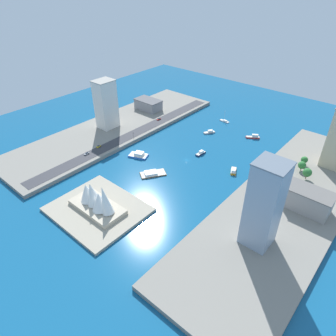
% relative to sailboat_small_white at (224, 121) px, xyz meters
% --- Properties ---
extents(ground_plane, '(440.00, 440.00, 0.00)m').
position_rel_sailboat_small_white_xyz_m(ground_plane, '(-16.75, 89.60, -0.86)').
color(ground_plane, '#145684').
extents(quay_west, '(70.00, 240.00, 3.38)m').
position_rel_sailboat_small_white_xyz_m(quay_west, '(-108.45, 89.60, 0.83)').
color(quay_west, gray).
rests_on(quay_west, ground_plane).
extents(quay_east, '(70.00, 240.00, 3.38)m').
position_rel_sailboat_small_white_xyz_m(quay_east, '(74.95, 89.60, 0.83)').
color(quay_east, gray).
rests_on(quay_east, ground_plane).
extents(peninsula_point, '(61.94, 52.79, 2.00)m').
position_rel_sailboat_small_white_xyz_m(peninsula_point, '(-10.21, 182.02, 0.14)').
color(peninsula_point, '#A89E89').
rests_on(peninsula_point, ground_plane).
extents(road_strip, '(12.64, 228.00, 0.15)m').
position_rel_sailboat_small_white_xyz_m(road_strip, '(50.02, 89.60, 2.60)').
color(road_strip, '#38383D').
rests_on(road_strip, quay_east).
extents(sailboat_small_white, '(11.81, 4.19, 12.24)m').
position_rel_sailboat_small_white_xyz_m(sailboat_small_white, '(0.00, 0.00, 0.00)').
color(sailboat_small_white, white).
rests_on(sailboat_small_white, ground_plane).
extents(catamaran_blue, '(18.90, 14.87, 4.31)m').
position_rel_sailboat_small_white_xyz_m(catamaran_blue, '(19.76, 112.44, 0.67)').
color(catamaran_blue, blue).
rests_on(catamaran_blue, ground_plane).
extents(barge_flat_brown, '(19.26, 22.50, 2.76)m').
position_rel_sailboat_small_white_xyz_m(barge_flat_brown, '(-8.94, 125.28, 0.18)').
color(barge_flat_brown, brown).
rests_on(barge_flat_brown, ground_plane).
extents(yacht_sleek_gray, '(9.27, 11.87, 3.07)m').
position_rel_sailboat_small_white_xyz_m(yacht_sleek_gray, '(-2.76, 33.17, 0.27)').
color(yacht_sleek_gray, '#999EA3').
rests_on(yacht_sleek_gray, ground_plane).
extents(tugboat_red, '(13.07, 10.31, 4.05)m').
position_rel_sailboat_small_white_xyz_m(tugboat_red, '(-41.92, 13.90, 0.64)').
color(tugboat_red, red).
rests_on(tugboat_red, ground_plane).
extents(water_taxi_orange, '(8.35, 11.94, 3.96)m').
position_rel_sailboat_small_white_xyz_m(water_taxi_orange, '(-57.63, 78.94, 0.64)').
color(water_taxi_orange, orange).
rests_on(water_taxi_orange, ground_plane).
extents(patrol_launch_navy, '(4.41, 11.70, 3.47)m').
position_rel_sailboat_small_white_xyz_m(patrol_launch_navy, '(-20.39, 73.33, 0.38)').
color(patrol_launch_navy, '#1E284C').
rests_on(patrol_launch_navy, ground_plane).
extents(hotel_broad_white, '(16.12, 19.42, 48.37)m').
position_rel_sailboat_small_white_xyz_m(hotel_broad_white, '(81.70, 94.74, 26.74)').
color(hotel_broad_white, silver).
rests_on(hotel_broad_white, quay_east).
extents(carpark_squat_concrete, '(31.27, 17.03, 15.54)m').
position_rel_sailboat_small_white_xyz_m(carpark_squat_concrete, '(-119.90, 90.07, 10.32)').
color(carpark_squat_concrete, gray).
rests_on(carpark_squat_concrete, quay_west).
extents(tower_tall_glass, '(17.60, 17.31, 56.14)m').
position_rel_sailboat_small_white_xyz_m(tower_tall_glass, '(-107.88, 138.65, 30.62)').
color(tower_tall_glass, '#8C9EB2').
rests_on(tower_tall_glass, quay_west).
extents(warehouse_low_gray, '(30.38, 17.92, 11.37)m').
position_rel_sailboat_small_white_xyz_m(warehouse_low_gray, '(82.04, 34.50, 8.24)').
color(warehouse_low_gray, gray).
rests_on(warehouse_low_gray, quay_east).
extents(pickup_red, '(2.06, 4.97, 1.55)m').
position_rel_sailboat_small_white_xyz_m(pickup_red, '(52.87, 48.59, 3.43)').
color(pickup_red, black).
rests_on(pickup_red, road_strip).
extents(sedan_silver, '(1.99, 4.93, 1.55)m').
position_rel_sailboat_small_white_xyz_m(sedan_silver, '(52.83, 143.85, 3.44)').
color(sedan_silver, black).
rests_on(sedan_silver, road_strip).
extents(taxi_yellow_cab, '(1.85, 4.30, 1.49)m').
position_rel_sailboat_small_white_xyz_m(taxi_yellow_cab, '(55.02, 128.95, 3.41)').
color(taxi_yellow_cab, black).
rests_on(taxi_yellow_cab, road_strip).
extents(traffic_light_waterfront, '(0.36, 0.36, 6.50)m').
position_rel_sailboat_small_white_xyz_m(traffic_light_waterfront, '(42.88, 96.27, 6.86)').
color(traffic_light_waterfront, black).
rests_on(traffic_light_waterfront, quay_east).
extents(opera_landmark, '(39.96, 20.29, 23.75)m').
position_rel_sailboat_small_white_xyz_m(opera_landmark, '(-10.19, 182.02, 9.17)').
color(opera_landmark, '#BCAD93').
rests_on(opera_landmark, peninsula_point).
extents(park_tree_cluster, '(15.09, 25.14, 9.47)m').
position_rel_sailboat_small_white_xyz_m(park_tree_cluster, '(-102.95, 47.23, 7.99)').
color(park_tree_cluster, brown).
rests_on(park_tree_cluster, quay_west).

